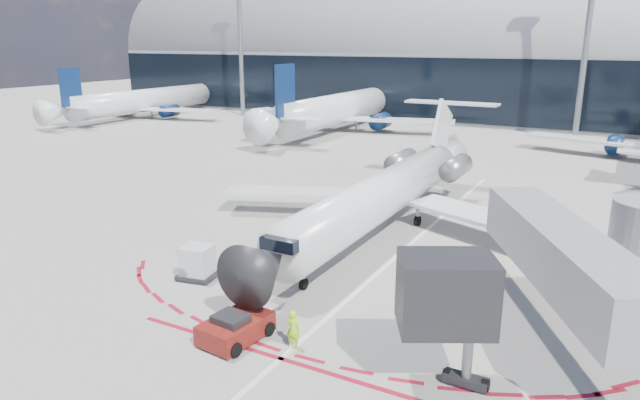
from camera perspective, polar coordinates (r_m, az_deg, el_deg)
The scene contains 14 objects.
ground at distance 32.24m, azimuth 7.14°, elevation -6.11°, with size 260.00×260.00×0.00m, color gray.
apron_centerline at distance 33.99m, azimuth 8.39°, elevation -4.98°, with size 0.25×40.00×0.01m, color silver.
apron_stop_bar at distance 22.98m, azimuth -3.93°, elevation -15.55°, with size 14.00×0.25×0.01m, color maroon.
terminal_building at distance 93.63m, azimuth 22.56°, elevation 12.47°, with size 150.00×24.15×24.00m.
jet_bridge at distance 26.53m, azimuth 24.96°, elevation -5.46°, with size 10.03×15.20×4.90m.
light_mast_west at distance 94.22m, azimuth -7.97°, elevation 15.92°, with size 0.70×0.70×25.00m, color gray.
light_mast_centre at distance 76.20m, azimuth 25.17°, elevation 14.73°, with size 0.70×0.70×25.00m, color gray.
regional_jet at distance 37.08m, azimuth 6.86°, elevation 0.91°, with size 24.38×30.07×7.53m.
pushback_tug at distance 24.20m, azimuth -8.45°, elevation -12.51°, with size 2.28×4.79×1.22m.
ramp_worker at distance 23.30m, azimuth -2.70°, elevation -12.77°, with size 0.59×0.39×1.63m, color #A1FE1A.
uld_container at distance 30.20m, azimuth -12.16°, elevation -6.13°, with size 2.12×1.89×1.75m.
safety_cone_left at distance 31.58m, azimuth -11.38°, elevation -6.27°, with size 0.38×0.38×0.53m, color #FB5D05.
bg_airliner_0 at distance 95.96m, azimuth -17.19°, elevation 10.99°, with size 31.93×33.80×10.33m, color silver, non-canonical shape.
bg_airliner_1 at distance 79.24m, azimuth 2.50°, elevation 11.28°, with size 35.97×38.08×11.64m, color silver, non-canonical shape.
Camera 1 is at (10.71, -27.98, 11.92)m, focal length 32.00 mm.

